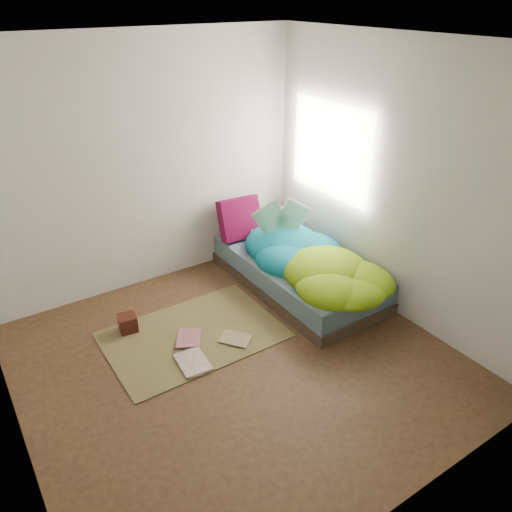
{
  "coord_description": "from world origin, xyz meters",
  "views": [
    {
      "loc": [
        -1.76,
        -2.95,
        2.9
      ],
      "look_at": [
        0.7,
        0.75,
        0.51
      ],
      "focal_mm": 35.0,
      "sensor_mm": 36.0,
      "label": 1
    }
  ],
  "objects_px": {
    "wooden_box": "(128,323)",
    "pillow_magenta": "(240,219)",
    "floor_book_a": "(179,367)",
    "bed": "(297,272)",
    "floor_book_b": "(177,339)",
    "open_book": "(282,209)"
  },
  "relations": [
    {
      "from": "floor_book_b",
      "to": "pillow_magenta",
      "type": "bearing_deg",
      "value": 68.07
    },
    {
      "from": "bed",
      "to": "floor_book_a",
      "type": "relative_size",
      "value": 5.89
    },
    {
      "from": "wooden_box",
      "to": "floor_book_a",
      "type": "xyz_separation_m",
      "value": [
        0.17,
        -0.76,
        -0.07
      ]
    },
    {
      "from": "pillow_magenta",
      "to": "wooden_box",
      "type": "distance_m",
      "value": 1.77
    },
    {
      "from": "wooden_box",
      "to": "bed",
      "type": "bearing_deg",
      "value": -7.18
    },
    {
      "from": "floor_book_a",
      "to": "pillow_magenta",
      "type": "bearing_deg",
      "value": 47.81
    },
    {
      "from": "wooden_box",
      "to": "floor_book_a",
      "type": "bearing_deg",
      "value": -77.68
    },
    {
      "from": "floor_book_a",
      "to": "floor_book_b",
      "type": "height_order",
      "value": "floor_book_b"
    },
    {
      "from": "pillow_magenta",
      "to": "floor_book_b",
      "type": "xyz_separation_m",
      "value": [
        -1.29,
        -0.95,
        -0.55
      ]
    },
    {
      "from": "floor_book_a",
      "to": "floor_book_b",
      "type": "relative_size",
      "value": 1.14
    },
    {
      "from": "floor_book_b",
      "to": "floor_book_a",
      "type": "bearing_deg",
      "value": -80.29
    },
    {
      "from": "bed",
      "to": "pillow_magenta",
      "type": "xyz_separation_m",
      "value": [
        -0.24,
        0.79,
        0.41
      ]
    },
    {
      "from": "bed",
      "to": "floor_book_a",
      "type": "xyz_separation_m",
      "value": [
        -1.69,
        -0.53,
        -0.14
      ]
    },
    {
      "from": "wooden_box",
      "to": "pillow_magenta",
      "type": "bearing_deg",
      "value": 19.05
    },
    {
      "from": "bed",
      "to": "floor_book_b",
      "type": "distance_m",
      "value": 1.55
    },
    {
      "from": "pillow_magenta",
      "to": "wooden_box",
      "type": "xyz_separation_m",
      "value": [
        -1.61,
        -0.56,
        -0.48
      ]
    },
    {
      "from": "bed",
      "to": "floor_book_b",
      "type": "bearing_deg",
      "value": -174.12
    },
    {
      "from": "wooden_box",
      "to": "floor_book_b",
      "type": "distance_m",
      "value": 0.51
    },
    {
      "from": "floor_book_b",
      "to": "bed",
      "type": "bearing_deg",
      "value": 37.71
    },
    {
      "from": "pillow_magenta",
      "to": "floor_book_b",
      "type": "distance_m",
      "value": 1.7
    },
    {
      "from": "wooden_box",
      "to": "floor_book_b",
      "type": "xyz_separation_m",
      "value": [
        0.32,
        -0.39,
        -0.07
      ]
    },
    {
      "from": "open_book",
      "to": "wooden_box",
      "type": "xyz_separation_m",
      "value": [
        -1.82,
        -0.03,
        -0.74
      ]
    }
  ]
}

